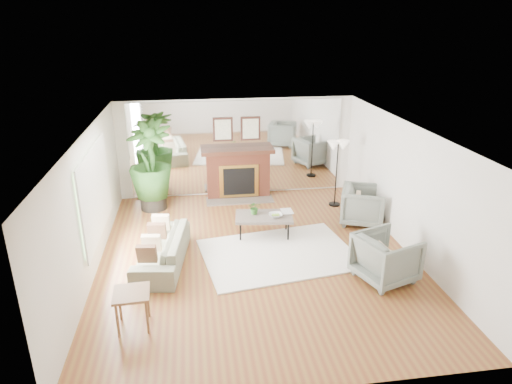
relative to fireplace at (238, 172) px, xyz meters
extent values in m
plane|color=brown|center=(0.00, -3.26, -0.66)|extent=(7.00, 7.00, 0.00)
cube|color=silver|center=(-2.99, -3.26, 0.59)|extent=(0.02, 7.00, 2.50)
cube|color=silver|center=(2.99, -3.26, 0.59)|extent=(0.02, 7.00, 2.50)
cube|color=silver|center=(0.00, 0.23, 0.59)|extent=(6.00, 0.02, 2.50)
cube|color=silver|center=(0.00, 0.21, 0.59)|extent=(5.40, 0.04, 2.40)
cube|color=#B2E09E|center=(-2.96, -2.86, 0.69)|extent=(0.04, 2.40, 1.50)
cube|color=brown|center=(0.00, 0.02, -0.06)|extent=(1.60, 0.40, 1.20)
cube|color=gold|center=(0.00, -0.19, -0.18)|extent=(1.00, 0.04, 0.85)
cube|color=black|center=(0.00, -0.21, -0.18)|extent=(0.80, 0.04, 0.70)
cube|color=#62564D|center=(0.00, -0.33, -0.64)|extent=(1.70, 0.55, 0.03)
cube|color=#422315|center=(0.00, 0.00, 0.56)|extent=(1.85, 0.46, 0.10)
cube|color=black|center=(-0.35, 0.17, 1.09)|extent=(0.50, 0.04, 0.60)
cube|color=black|center=(0.35, 0.17, 1.09)|extent=(0.50, 0.04, 0.60)
cube|color=white|center=(0.44, -3.26, -0.64)|extent=(3.19, 2.49, 0.03)
cube|color=#62564D|center=(0.29, -2.40, -0.21)|extent=(1.27, 0.84, 0.06)
cylinder|color=black|center=(-0.24, -2.58, -0.45)|extent=(0.04, 0.04, 0.42)
cylinder|color=black|center=(0.75, -2.70, -0.45)|extent=(0.04, 0.04, 0.42)
cylinder|color=black|center=(-0.18, -2.09, -0.45)|extent=(0.04, 0.04, 0.42)
cylinder|color=black|center=(0.81, -2.21, -0.45)|extent=(0.04, 0.04, 0.42)
imported|color=slate|center=(-1.80, -3.27, -0.36)|extent=(1.07, 2.12, 0.59)
imported|color=slate|center=(2.60, -2.05, -0.23)|extent=(1.21, 1.20, 0.85)
imported|color=slate|center=(2.13, -4.41, -0.23)|extent=(1.20, 1.18, 0.86)
cube|color=brown|center=(-2.14, -5.14, -0.08)|extent=(0.55, 0.55, 0.04)
cylinder|color=brown|center=(-2.34, -5.36, -0.38)|extent=(0.04, 0.04, 0.57)
cylinder|color=brown|center=(-1.92, -5.34, -0.38)|extent=(0.04, 0.04, 0.57)
cylinder|color=brown|center=(-2.36, -4.94, -0.38)|extent=(0.04, 0.04, 0.57)
cylinder|color=brown|center=(-1.94, -4.92, -0.38)|extent=(0.04, 0.04, 0.57)
cylinder|color=black|center=(-2.13, -0.52, -0.44)|extent=(0.63, 0.63, 0.45)
imported|color=#326525|center=(-2.13, -0.52, 0.58)|extent=(1.29, 1.29, 1.85)
cylinder|color=black|center=(2.30, -0.95, -0.64)|extent=(0.28, 0.28, 0.04)
cylinder|color=black|center=(2.30, -0.95, 0.13)|extent=(0.03, 0.03, 1.58)
cone|color=beige|center=(2.18, -0.95, 0.87)|extent=(0.30, 0.30, 0.22)
cone|color=beige|center=(2.42, -0.95, 0.87)|extent=(0.30, 0.30, 0.22)
imported|color=#326525|center=(0.11, -2.28, -0.04)|extent=(0.26, 0.23, 0.29)
imported|color=brown|center=(0.52, -2.50, -0.15)|extent=(0.29, 0.29, 0.07)
imported|color=brown|center=(0.69, -2.29, -0.17)|extent=(0.24, 0.33, 0.02)
camera|label=1|loc=(-1.14, -11.06, 3.71)|focal=32.00mm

